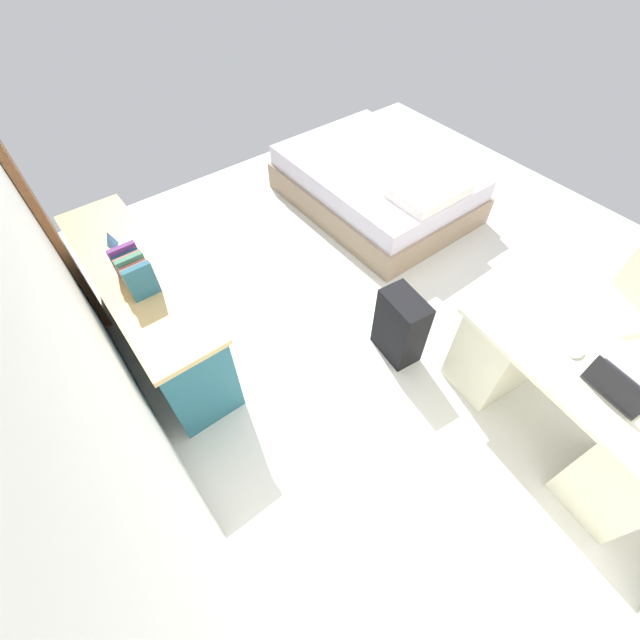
% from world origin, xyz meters
% --- Properties ---
extents(ground_plane, '(5.66, 5.66, 0.00)m').
position_xyz_m(ground_plane, '(0.00, 0.00, 0.00)').
color(ground_plane, silver).
extents(wall_back, '(4.66, 0.10, 2.82)m').
position_xyz_m(wall_back, '(0.00, 2.00, 1.41)').
color(wall_back, silver).
rests_on(wall_back, ground_plane).
extents(door_wooden, '(0.88, 0.05, 2.04)m').
position_xyz_m(door_wooden, '(1.78, 1.92, 1.02)').
color(door_wooden, brown).
rests_on(door_wooden, ground_plane).
extents(desk, '(1.50, 0.81, 0.73)m').
position_xyz_m(desk, '(-1.33, -0.12, 0.38)').
color(desk, beige).
rests_on(desk, ground_plane).
extents(office_chair, '(0.61, 0.61, 0.94)m').
position_xyz_m(office_chair, '(-1.16, -0.95, 0.42)').
color(office_chair, black).
rests_on(office_chair, ground_plane).
extents(credenza, '(1.80, 0.48, 0.77)m').
position_xyz_m(credenza, '(0.94, 1.62, 0.39)').
color(credenza, '#235B6B').
rests_on(credenza, ground_plane).
extents(bed, '(1.90, 1.40, 0.58)m').
position_xyz_m(bed, '(1.24, -0.92, 0.24)').
color(bed, gray).
rests_on(bed, ground_plane).
extents(suitcase_black, '(0.38, 0.26, 0.58)m').
position_xyz_m(suitcase_black, '(-0.26, 0.23, 0.29)').
color(suitcase_black, black).
rests_on(suitcase_black, ground_plane).
extents(laptop, '(0.33, 0.25, 0.21)m').
position_xyz_m(laptop, '(-1.48, -0.06, 0.78)').
color(laptop, '#333338').
rests_on(laptop, desk).
extents(computer_mouse, '(0.07, 0.11, 0.03)m').
position_xyz_m(computer_mouse, '(-1.23, -0.13, 0.75)').
color(computer_mouse, white).
rests_on(computer_mouse, desk).
extents(book_row, '(0.32, 0.17, 0.24)m').
position_xyz_m(book_row, '(0.79, 1.62, 0.88)').
color(book_row, '#26596D').
rests_on(book_row, credenza).
extents(figurine_small, '(0.08, 0.08, 0.11)m').
position_xyz_m(figurine_small, '(1.27, 1.62, 0.83)').
color(figurine_small, '#4C7FBF').
rests_on(figurine_small, credenza).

